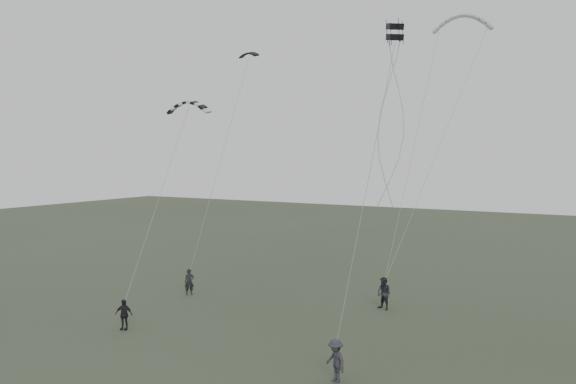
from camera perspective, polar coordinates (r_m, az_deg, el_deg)
The scene contains 9 objects.
ground at distance 28.07m, azimuth -8.03°, elevation -14.35°, with size 140.00×140.00×0.00m, color #34402C.
flyer_left at distance 36.00m, azimuth -9.99°, elevation -8.98°, with size 0.59×0.39×1.63m, color black.
flyer_right at distance 32.61m, azimuth 9.73°, elevation -10.13°, with size 0.89×0.69×1.83m, color #27272D.
flyer_center at distance 29.80m, azimuth -16.34°, elevation -11.85°, with size 0.90×0.38×1.54m, color black.
flyer_far at distance 22.54m, azimuth 4.85°, elevation -16.70°, with size 1.07×0.61×1.66m, color #2E2D33.
kite_dark_small at distance 40.33m, azimuth -4.01°, elevation 13.90°, with size 1.52×0.46×0.50m, color black, non-canonical shape.
kite_pale_large at distance 39.51m, azimuth 17.33°, elevation 16.72°, with size 3.71×0.83×1.54m, color #949799, non-canonical shape.
kite_striped at distance 34.30m, azimuth -10.08°, elevation 8.98°, with size 2.66×0.67×1.08m, color black, non-canonical shape.
kite_box at distance 25.08m, azimuth 10.80°, elevation 15.69°, with size 0.61×0.61×0.70m, color black, non-canonical shape.
Camera 1 is at (16.30, -21.15, 8.67)m, focal length 35.00 mm.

